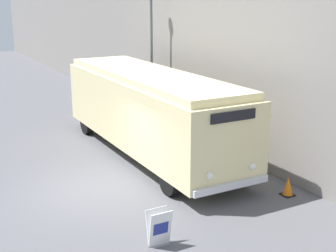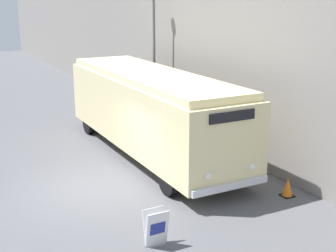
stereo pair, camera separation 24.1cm
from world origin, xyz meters
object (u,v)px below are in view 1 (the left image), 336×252
(vintage_bus, at_px, (149,109))
(streetlamp, at_px, (151,39))
(sign_board, at_px, (159,228))
(traffic_cone, at_px, (288,186))

(vintage_bus, relative_size, streetlamp, 1.72)
(sign_board, height_order, streetlamp, streetlamp)
(vintage_bus, height_order, streetlamp, streetlamp)
(vintage_bus, relative_size, traffic_cone, 17.98)
(streetlamp, bearing_deg, traffic_cone, -90.26)
(vintage_bus, xyz_separation_m, sign_board, (-2.78, -6.05, -1.31))
(sign_board, bearing_deg, streetlamp, 63.95)
(vintage_bus, xyz_separation_m, traffic_cone, (1.87, -5.35, -1.46))
(traffic_cone, bearing_deg, streetlamp, 89.74)
(sign_board, height_order, traffic_cone, sign_board)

